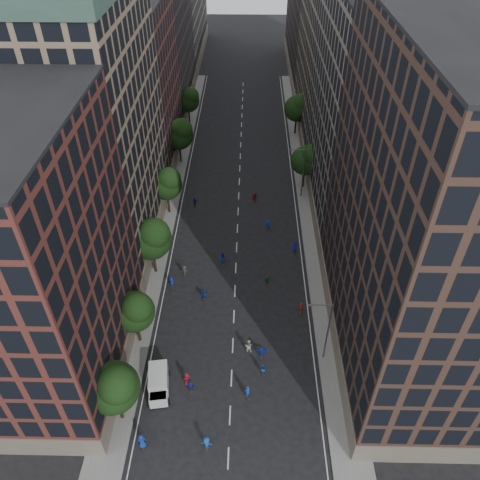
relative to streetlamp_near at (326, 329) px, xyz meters
The scene contains 41 objects.
ground 30.30m from the streetlamp_near, 110.32° to the left, with size 240.00×240.00×0.00m, color black.
sidewalk_left 42.27m from the streetlamp_near, 122.21° to the left, with size 4.00×105.00×0.15m, color slate.
sidewalk_right 35.90m from the streetlamp_near, 87.37° to the left, with size 4.00×105.00×0.15m, color slate.
bldg_left_a 30.99m from the streetlamp_near, behind, with size 14.00×22.00×30.00m, color #592922.
bldg_left_b 39.13m from the streetlamp_near, 141.93° to the left, with size 14.00×26.00×34.00m, color #847056.
bldg_left_c 55.29m from the streetlamp_near, 122.56° to the left, with size 14.00×20.00×28.00m, color #592922.
bldg_left_d 76.68m from the streetlamp_near, 112.76° to the left, with size 14.00×28.00×32.00m, color #2E221E.
bldg_left_e 108.35m from the streetlamp_near, 105.77° to the left, with size 14.00×40.00×26.00m, color #6D655A.
bldg_right_a 15.75m from the streetlamp_near, 19.17° to the left, with size 14.00×30.00×36.00m, color #412C22.
bldg_right_b 35.03m from the streetlamp_near, 74.90° to the left, with size 14.00×28.00×33.00m, color #6D655A.
bldg_right_c 60.89m from the streetlamp_near, 81.68° to the left, with size 14.00×26.00×35.00m, color #847056.
bldg_right_d 92.93m from the streetlamp_near, 84.64° to the left, with size 14.00×40.00×30.00m, color #412C22.
tree_left_0 22.89m from the streetlamp_near, 159.12° to the right, with size 5.20×5.20×8.83m.
tree_left_1 21.47m from the streetlamp_near, behind, with size 4.80×4.80×8.21m.
tree_left_2 25.48m from the streetlamp_near, 147.07° to the left, with size 5.60×5.60×9.45m.
tree_left_3 35.12m from the streetlamp_near, 127.52° to the left, with size 5.00×5.00×8.58m.
tree_left_4 48.78m from the streetlamp_near, 115.99° to the left, with size 5.40×5.40×9.08m.
tree_left_5 63.57m from the streetlamp_near, 109.66° to the left, with size 4.80×4.80×8.33m.
tree_right_a 35.87m from the streetlamp_near, 88.38° to the left, with size 5.00×5.00×8.39m.
tree_right_b 55.86m from the streetlamp_near, 88.95° to the left, with size 5.20×5.20×8.83m.
streetlamp_near is the anchor object (origin of this frame).
streetlamp_far 33.00m from the streetlamp_near, 90.00° to the left, with size 2.64×0.22×9.06m.
cargo_van 19.17m from the streetlamp_near, 165.64° to the right, with size 2.74×4.80×2.43m.
skater_0 22.24m from the streetlamp_near, 149.76° to the right, with size 0.95×0.62×1.94m, color #1433A5.
skater_1 10.92m from the streetlamp_near, 148.20° to the right, with size 0.66×0.43×1.80m, color #1541AF.
skater_2 8.48m from the streetlamp_near, 161.16° to the right, with size 0.73×0.57×1.51m, color blue.
skater_3 17.21m from the streetlamp_near, 138.68° to the right, with size 1.10×0.63×1.70m, color #164FB6.
skater_4 16.03m from the streetlamp_near, 162.43° to the right, with size 0.96×0.40×1.65m, color #162FB4.
skater_5 8.21m from the streetlamp_near, behind, with size 1.56×0.50×1.69m, color #1737BC.
skater_6 16.23m from the streetlamp_near, 165.60° to the right, with size 0.93×0.60×1.90m, color maroon.
skater_7 8.39m from the streetlamp_near, 105.07° to the left, with size 0.61×0.40×1.67m, color maroon.
skater_8 9.52m from the streetlamp_near, behind, with size 0.91×0.71×1.87m, color silver.
skater_9 22.39m from the streetlamp_near, 142.43° to the left, with size 1.06×0.61×1.64m, color #37373B.
skater_10 14.01m from the streetlamp_near, 116.87° to the left, with size 0.92×0.38×1.57m, color #1F6737.
skater_11 17.48m from the streetlamp_near, 148.25° to the left, with size 1.39×0.44×1.50m, color #123994.
skater_12 19.32m from the streetlamp_near, 95.69° to the left, with size 0.84×0.55×1.72m, color #1715B1.
skater_13 22.28m from the streetlamp_near, 149.65° to the left, with size 0.65×0.43×1.79m, color #152DAE.
skater_14 20.58m from the streetlamp_near, 127.69° to the left, with size 0.94×0.74×1.94m, color #1533AF.
skater_15 24.83m from the streetlamp_near, 103.47° to the left, with size 1.12×0.64×1.73m, color #13259A.
skater_16 34.99m from the streetlamp_near, 120.42° to the left, with size 0.89×0.37×1.52m, color #141191.
skater_17 32.62m from the streetlamp_near, 103.73° to the left, with size 1.56×0.50×1.68m, color #AD1C20.
Camera 1 is at (1.58, -21.25, 45.55)m, focal length 35.00 mm.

